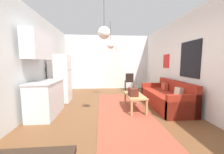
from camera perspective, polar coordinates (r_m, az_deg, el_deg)
ground_plane at (r=3.50m, az=1.07°, el=-17.41°), size 4.86×7.84×0.10m
wall_back at (r=6.87m, az=-1.88°, el=6.38°), size 4.46×0.13×2.77m
wall_right at (r=4.06m, az=33.55°, el=5.66°), size 0.12×7.44×2.77m
wall_left at (r=3.69m, az=-35.07°, el=5.61°), size 0.12×7.44×2.77m
area_rug at (r=3.84m, az=4.80°, el=-14.32°), size 1.38×3.73×0.01m
couch at (r=4.35m, az=23.09°, el=-8.56°), size 0.84×1.91×0.81m
coffee_table at (r=3.83m, az=10.02°, el=-8.60°), size 0.47×0.97×0.44m
bamboo_vase at (r=3.98m, az=10.57°, el=-5.58°), size 0.09×0.09×0.42m
handbag at (r=3.66m, az=9.24°, el=-6.48°), size 0.23×0.34×0.33m
refrigerator at (r=4.84m, az=-21.78°, el=-0.55°), size 0.66×0.61×1.64m
kitchen_counter at (r=3.72m, az=-27.78°, el=-2.85°), size 0.60×1.14×2.11m
accent_chair at (r=6.37m, az=7.58°, el=-1.61°), size 0.45×0.43×0.86m
pendant_lamp_near at (r=2.73m, az=-3.51°, el=18.87°), size 0.25×0.25×0.94m
pendant_lamp_far at (r=4.63m, az=-0.70°, el=14.06°), size 0.28×0.28×0.92m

